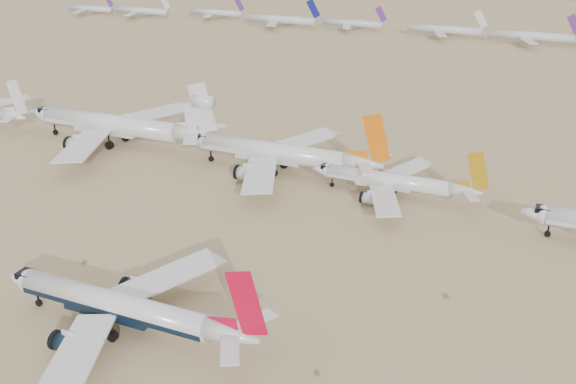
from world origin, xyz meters
name	(u,v)px	position (x,y,z in m)	size (l,w,h in m)	color
ground	(174,341)	(0.00, 0.00, 0.00)	(7000.00, 7000.00, 0.00)	#927655
main_airliner	(125,308)	(-8.44, -0.97, 4.67)	(48.13, 47.01, 16.99)	silver
row2_gold_tail	(395,182)	(17.54, 71.20, 4.09)	(41.05, 40.15, 14.62)	silver
row2_orange_tail	(281,153)	(-14.47, 74.86, 5.51)	(55.08, 53.89, 19.65)	silver
row2_white_trijet	(120,125)	(-67.37, 75.83, 6.48)	(63.14, 61.71, 22.38)	silver
distant_storage_row	(510,34)	(20.53, 300.77, 4.52)	(619.34, 55.26, 15.84)	silver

